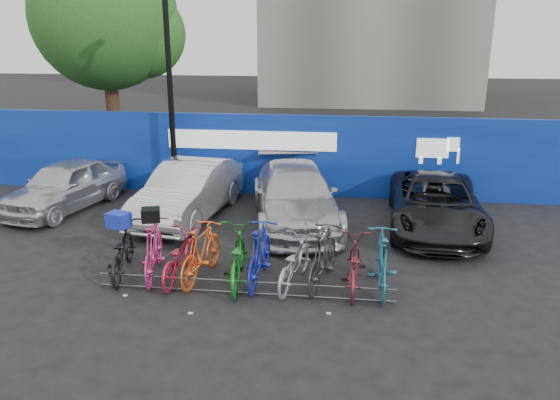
% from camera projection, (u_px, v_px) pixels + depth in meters
% --- Properties ---
extents(ground, '(100.00, 100.00, 0.00)m').
position_uv_depth(ground, '(250.00, 281.00, 10.76)').
color(ground, black).
rests_on(ground, ground).
extents(hoarding, '(22.00, 0.18, 2.40)m').
position_uv_depth(hoarding, '(286.00, 155.00, 16.08)').
color(hoarding, navy).
rests_on(hoarding, ground).
extents(tree, '(5.40, 5.20, 7.80)m').
position_uv_depth(tree, '(112.00, 20.00, 19.59)').
color(tree, '#382314').
rests_on(tree, ground).
extents(lamppost, '(0.25, 0.50, 6.11)m').
position_uv_depth(lamppost, '(170.00, 85.00, 15.28)').
color(lamppost, black).
rests_on(lamppost, ground).
extents(bike_rack, '(5.60, 0.03, 0.30)m').
position_uv_depth(bike_rack, '(244.00, 287.00, 10.14)').
color(bike_rack, '#595B60').
rests_on(bike_rack, ground).
extents(car_0, '(2.43, 4.23, 1.35)m').
position_uv_depth(car_0, '(65.00, 185.00, 14.92)').
color(car_0, silver).
rests_on(car_0, ground).
extents(car_1, '(2.13, 4.57, 1.45)m').
position_uv_depth(car_1, '(189.00, 191.00, 14.24)').
color(car_1, silver).
rests_on(car_1, ground).
extents(car_2, '(2.95, 5.26, 1.44)m').
position_uv_depth(car_2, '(295.00, 195.00, 13.87)').
color(car_2, '#BBBAC0').
rests_on(car_2, ground).
extents(car_3, '(2.43, 4.81, 1.31)m').
position_uv_depth(car_3, '(436.00, 204.00, 13.41)').
color(car_3, black).
rests_on(car_3, ground).
extents(bike_0, '(1.07, 2.04, 1.02)m').
position_uv_depth(bike_0, '(121.00, 251.00, 10.91)').
color(bike_0, black).
rests_on(bike_0, ground).
extents(bike_1, '(0.90, 2.02, 1.18)m').
position_uv_depth(bike_1, '(153.00, 249.00, 10.80)').
color(bike_1, '#CB317B').
rests_on(bike_1, ground).
extents(bike_2, '(0.72, 1.84, 0.95)m').
position_uv_depth(bike_2, '(179.00, 257.00, 10.72)').
color(bike_2, '#AD1D37').
rests_on(bike_2, ground).
extents(bike_3, '(0.83, 1.94, 1.13)m').
position_uv_depth(bike_3, '(201.00, 252.00, 10.70)').
color(bike_3, '#E9591D').
rests_on(bike_3, ground).
extents(bike_4, '(0.95, 2.13, 1.08)m').
position_uv_depth(bike_4, '(237.00, 257.00, 10.54)').
color(bike_4, '#1B7421').
rests_on(bike_4, ground).
extents(bike_5, '(0.65, 1.98, 1.17)m').
position_uv_depth(bike_5, '(260.00, 254.00, 10.56)').
color(bike_5, '#17219E').
rests_on(bike_5, ground).
extents(bike_6, '(0.99, 1.88, 0.94)m').
position_uv_depth(bike_6, '(294.00, 263.00, 10.45)').
color(bike_6, '#999B9F').
rests_on(bike_6, ground).
extents(bike_7, '(0.94, 1.99, 1.16)m').
position_uv_depth(bike_7, '(323.00, 257.00, 10.46)').
color(bike_7, '#2A2A2C').
rests_on(bike_7, ground).
extents(bike_8, '(0.68, 1.86, 0.97)m').
position_uv_depth(bike_8, '(353.00, 265.00, 10.33)').
color(bike_8, maroon).
rests_on(bike_8, ground).
extents(bike_9, '(0.55, 1.96, 1.18)m').
position_uv_depth(bike_9, '(382.00, 262.00, 10.21)').
color(bike_9, '#226179').
rests_on(bike_9, ground).
extents(cargo_crate, '(0.49, 0.43, 0.30)m').
position_uv_depth(cargo_crate, '(119.00, 220.00, 10.71)').
color(cargo_crate, '#1B2BBE').
rests_on(cargo_crate, bike_0).
extents(cargo_topcase, '(0.43, 0.41, 0.26)m').
position_uv_depth(cargo_topcase, '(151.00, 215.00, 10.58)').
color(cargo_topcase, black).
rests_on(cargo_topcase, bike_1).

